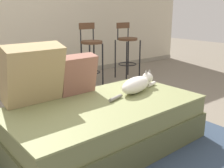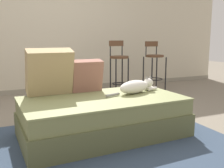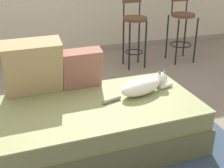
{
  "view_description": "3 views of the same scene",
  "coord_description": "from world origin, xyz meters",
  "px_view_note": "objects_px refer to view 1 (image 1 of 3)",
  "views": [
    {
      "loc": [
        -1.28,
        -2.12,
        1.2
      ],
      "look_at": [
        0.15,
        -0.3,
        0.54
      ],
      "focal_mm": 42.0,
      "sensor_mm": 36.0,
      "label": 1
    },
    {
      "loc": [
        -1.03,
        -2.92,
        1.05
      ],
      "look_at": [
        0.15,
        -0.3,
        0.54
      ],
      "focal_mm": 42.0,
      "sensor_mm": 36.0,
      "label": 2
    },
    {
      "loc": [
        -0.63,
        -2.65,
        1.66
      ],
      "look_at": [
        0.15,
        -0.3,
        0.54
      ],
      "focal_mm": 50.0,
      "sensor_mm": 36.0,
      "label": 3
    }
  ],
  "objects_px": {
    "throw_pillow_corner": "(33,74)",
    "bar_stool_by_doorway": "(127,47)",
    "throw_pillow_middle": "(77,74)",
    "couch": "(106,124)",
    "cat": "(137,84)",
    "bar_stool_near_window": "(91,49)"
  },
  "relations": [
    {
      "from": "couch",
      "to": "bar_stool_near_window",
      "type": "height_order",
      "value": "bar_stool_near_window"
    },
    {
      "from": "bar_stool_by_doorway",
      "to": "cat",
      "type": "bearing_deg",
      "value": -128.57
    },
    {
      "from": "throw_pillow_corner",
      "to": "bar_stool_near_window",
      "type": "height_order",
      "value": "bar_stool_near_window"
    },
    {
      "from": "throw_pillow_middle",
      "to": "bar_stool_by_doorway",
      "type": "bearing_deg",
      "value": 37.02
    },
    {
      "from": "couch",
      "to": "bar_stool_by_doorway",
      "type": "relative_size",
      "value": 1.79
    },
    {
      "from": "throw_pillow_middle",
      "to": "cat",
      "type": "relative_size",
      "value": 0.52
    },
    {
      "from": "throw_pillow_middle",
      "to": "bar_stool_near_window",
      "type": "height_order",
      "value": "bar_stool_near_window"
    },
    {
      "from": "throw_pillow_middle",
      "to": "bar_stool_near_window",
      "type": "relative_size",
      "value": 0.38
    },
    {
      "from": "bar_stool_by_doorway",
      "to": "bar_stool_near_window",
      "type": "bearing_deg",
      "value": 179.89
    },
    {
      "from": "throw_pillow_corner",
      "to": "cat",
      "type": "height_order",
      "value": "throw_pillow_corner"
    },
    {
      "from": "bar_stool_near_window",
      "to": "bar_stool_by_doorway",
      "type": "xyz_separation_m",
      "value": [
        0.76,
        -0.0,
        -0.02
      ]
    },
    {
      "from": "couch",
      "to": "throw_pillow_corner",
      "type": "bearing_deg",
      "value": 143.89
    },
    {
      "from": "throw_pillow_corner",
      "to": "bar_stool_by_doorway",
      "type": "distance_m",
      "value": 2.68
    },
    {
      "from": "throw_pillow_middle",
      "to": "bar_stool_near_window",
      "type": "bearing_deg",
      "value": 52.04
    },
    {
      "from": "cat",
      "to": "bar_stool_by_doorway",
      "type": "height_order",
      "value": "bar_stool_by_doorway"
    },
    {
      "from": "couch",
      "to": "throw_pillow_corner",
      "type": "height_order",
      "value": "throw_pillow_corner"
    },
    {
      "from": "throw_pillow_corner",
      "to": "bar_stool_by_doorway",
      "type": "xyz_separation_m",
      "value": [
        2.28,
        1.41,
        -0.11
      ]
    },
    {
      "from": "cat",
      "to": "bar_stool_by_doorway",
      "type": "xyz_separation_m",
      "value": [
        1.35,
        1.7,
        0.07
      ]
    },
    {
      "from": "couch",
      "to": "cat",
      "type": "xyz_separation_m",
      "value": [
        0.44,
        0.07,
        0.28
      ]
    },
    {
      "from": "bar_stool_by_doorway",
      "to": "couch",
      "type": "bearing_deg",
      "value": -135.48
    },
    {
      "from": "couch",
      "to": "bar_stool_near_window",
      "type": "xyz_separation_m",
      "value": [
        1.03,
        1.76,
        0.38
      ]
    },
    {
      "from": "throw_pillow_corner",
      "to": "cat",
      "type": "relative_size",
      "value": 0.71
    }
  ]
}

